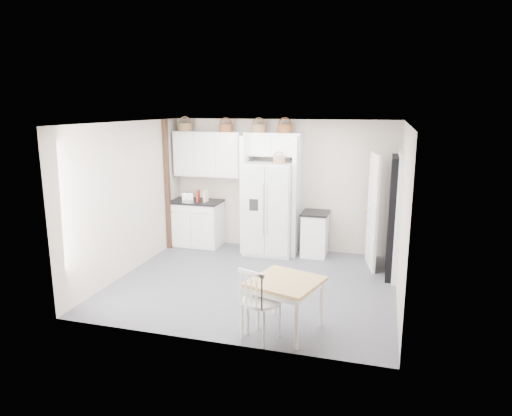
% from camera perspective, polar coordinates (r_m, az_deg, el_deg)
% --- Properties ---
extents(floor, '(4.50, 4.50, 0.00)m').
position_cam_1_polar(floor, '(7.63, -0.21, -9.31)').
color(floor, '#44464E').
rests_on(floor, ground).
extents(ceiling, '(4.50, 4.50, 0.00)m').
position_cam_1_polar(ceiling, '(7.08, -0.22, 10.61)').
color(ceiling, white).
rests_on(ceiling, wall_back).
extents(wall_back, '(4.50, 0.00, 4.50)m').
position_cam_1_polar(wall_back, '(9.14, 3.27, 2.85)').
color(wall_back, beige).
rests_on(wall_back, floor).
extents(wall_left, '(0.00, 4.00, 4.00)m').
position_cam_1_polar(wall_left, '(8.15, -15.61, 1.20)').
color(wall_left, beige).
rests_on(wall_left, floor).
extents(wall_right, '(0.00, 4.00, 4.00)m').
position_cam_1_polar(wall_right, '(6.97, 17.84, -0.82)').
color(wall_right, beige).
rests_on(wall_right, floor).
extents(refrigerator, '(0.93, 0.75, 1.80)m').
position_cam_1_polar(refrigerator, '(8.88, 1.74, -0.06)').
color(refrigerator, silver).
rests_on(refrigerator, floor).
extents(base_cab_left, '(0.98, 0.62, 0.91)m').
position_cam_1_polar(base_cab_left, '(9.57, -7.35, -1.97)').
color(base_cab_left, white).
rests_on(base_cab_left, floor).
extents(base_cab_right, '(0.47, 0.56, 0.82)m').
position_cam_1_polar(base_cab_right, '(8.92, 7.37, -3.33)').
color(base_cab_right, white).
rests_on(base_cab_right, floor).
extents(dining_table, '(1.03, 1.03, 0.69)m').
position_cam_1_polar(dining_table, '(6.01, 3.66, -12.03)').
color(dining_table, '#AC8C43').
rests_on(dining_table, floor).
extents(windsor_chair, '(0.61, 0.59, 0.99)m').
position_cam_1_polar(windsor_chair, '(5.73, 0.64, -11.60)').
color(windsor_chair, white).
rests_on(windsor_chair, floor).
extents(counter_left, '(1.02, 0.66, 0.04)m').
position_cam_1_polar(counter_left, '(9.46, -7.44, 0.82)').
color(counter_left, black).
rests_on(counter_left, base_cab_left).
extents(counter_right, '(0.51, 0.60, 0.04)m').
position_cam_1_polar(counter_right, '(8.81, 7.44, -0.63)').
color(counter_right, black).
rests_on(counter_right, base_cab_right).
extents(toaster, '(0.25, 0.18, 0.16)m').
position_cam_1_polar(toaster, '(9.51, -8.48, 1.46)').
color(toaster, silver).
rests_on(toaster, counter_left).
extents(cookbook_red, '(0.04, 0.15, 0.23)m').
position_cam_1_polar(cookbook_red, '(9.33, -7.26, 1.52)').
color(cookbook_red, '#AA2920').
rests_on(cookbook_red, counter_left).
extents(cookbook_cream, '(0.06, 0.16, 0.24)m').
position_cam_1_polar(cookbook_cream, '(9.27, -6.30, 1.49)').
color(cookbook_cream, beige).
rests_on(cookbook_cream, counter_left).
extents(basket_upper_a, '(0.29, 0.29, 0.16)m').
position_cam_1_polar(basket_upper_a, '(9.50, -8.82, 9.97)').
color(basket_upper_a, brown).
rests_on(basket_upper_a, upper_cabinet).
extents(basket_upper_c, '(0.27, 0.27, 0.16)m').
position_cam_1_polar(basket_upper_c, '(9.17, -3.78, 9.97)').
color(basket_upper_c, brown).
rests_on(basket_upper_c, upper_cabinet).
extents(basket_bridge_a, '(0.28, 0.28, 0.16)m').
position_cam_1_polar(basket_bridge_a, '(8.96, 0.36, 9.94)').
color(basket_bridge_a, brown).
rests_on(basket_bridge_a, bridge_cabinet).
extents(basket_bridge_b, '(0.28, 0.28, 0.16)m').
position_cam_1_polar(basket_bridge_b, '(8.84, 3.61, 9.89)').
color(basket_bridge_b, brown).
rests_on(basket_bridge_b, bridge_cabinet).
extents(basket_fridge_b, '(0.22, 0.22, 0.12)m').
position_cam_1_polar(basket_fridge_b, '(8.58, 2.90, 5.97)').
color(basket_fridge_b, brown).
rests_on(basket_fridge_b, refrigerator).
extents(upper_cabinet, '(1.40, 0.34, 0.90)m').
position_cam_1_polar(upper_cabinet, '(9.34, -5.99, 6.73)').
color(upper_cabinet, white).
rests_on(upper_cabinet, wall_back).
extents(bridge_cabinet, '(1.12, 0.34, 0.45)m').
position_cam_1_polar(bridge_cabinet, '(8.91, 2.15, 7.96)').
color(bridge_cabinet, white).
rests_on(bridge_cabinet, wall_back).
extents(fridge_panel_left, '(0.08, 0.60, 2.30)m').
position_cam_1_polar(fridge_panel_left, '(9.05, -1.24, 1.81)').
color(fridge_panel_left, white).
rests_on(fridge_panel_left, floor).
extents(fridge_panel_right, '(0.08, 0.60, 2.30)m').
position_cam_1_polar(fridge_panel_right, '(8.81, 5.12, 1.46)').
color(fridge_panel_right, white).
rests_on(fridge_panel_right, floor).
extents(trim_post, '(0.09, 0.09, 2.60)m').
position_cam_1_polar(trim_post, '(9.28, -11.03, 2.78)').
color(trim_post, '#361B12').
rests_on(trim_post, floor).
extents(doorway_void, '(0.18, 0.85, 2.05)m').
position_cam_1_polar(doorway_void, '(8.01, 16.88, -1.09)').
color(doorway_void, black).
rests_on(doorway_void, floor).
extents(door_slab, '(0.21, 0.79, 2.05)m').
position_cam_1_polar(door_slab, '(8.33, 14.38, -0.42)').
color(door_slab, white).
rests_on(door_slab, floor).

